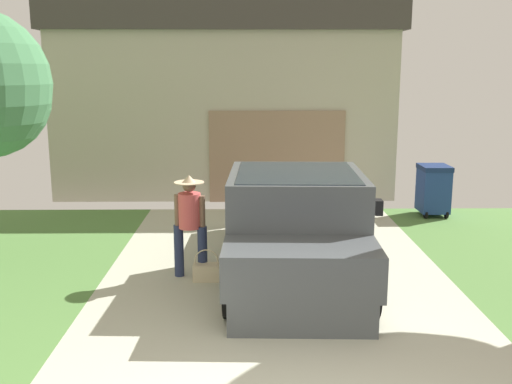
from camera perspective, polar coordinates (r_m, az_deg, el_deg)
pickup_truck at (r=8.79m, az=3.84°, el=-3.64°), size 2.12×5.07×1.62m
person_with_hat at (r=8.79m, az=-6.43°, el=-2.65°), size 0.51×0.44×1.56m
handbag at (r=8.82m, az=-4.82°, el=-7.65°), size 0.40×0.22×0.48m
house_with_garage at (r=16.69m, az=-2.80°, el=9.52°), size 8.49×6.22×4.81m
wheeled_trash_bin at (r=13.12m, az=16.83°, el=0.33°), size 0.60×0.72×1.09m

